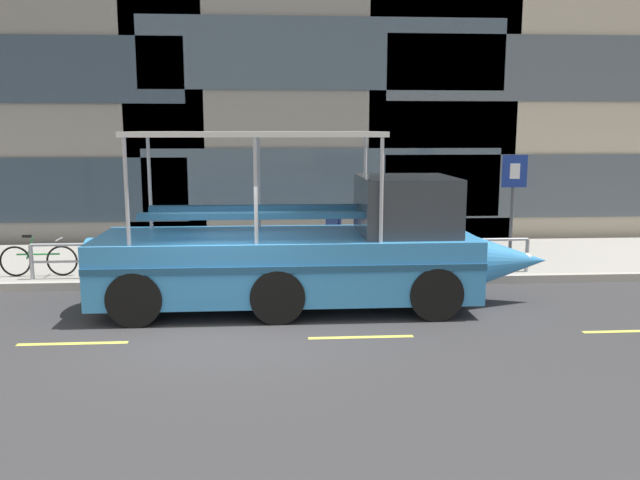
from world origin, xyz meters
name	(u,v)px	position (x,y,z in m)	size (l,w,h in m)	color
ground_plane	(222,329)	(0.00, 0.00, 0.00)	(120.00, 120.00, 0.00)	#333335
sidewalk	(239,261)	(0.00, 5.60, 0.09)	(32.00, 4.80, 0.18)	#99968E
curb_edge	(233,283)	(0.00, 3.11, 0.09)	(32.00, 0.18, 0.18)	#B2ADA3
lane_centreline	(219,340)	(0.00, -0.63, 0.00)	(25.80, 0.12, 0.01)	#DBD64C
curb_guardrail	(286,252)	(1.19, 3.45, 0.72)	(11.46, 0.09, 0.81)	#9EA0A8
parking_sign	(513,192)	(6.60, 3.80, 2.03)	(0.60, 0.12, 2.73)	#4C4F54
leaned_bicycle	(39,260)	(-4.44, 3.75, 0.56)	(1.74, 0.46, 0.96)	black
duck_tour_boat	(314,252)	(1.71, 1.40, 1.11)	(9.10, 2.50, 3.46)	#388CD1
pedestrian_near_bow	(444,224)	(5.13, 4.49, 1.19)	(0.26, 0.47, 1.68)	#47423D
pedestrian_mid_left	(333,230)	(2.37, 4.29, 1.10)	(0.37, 0.30, 1.53)	black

